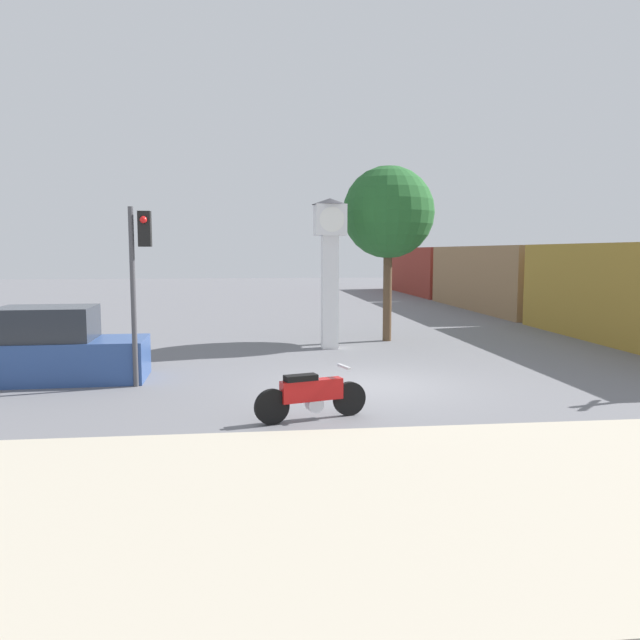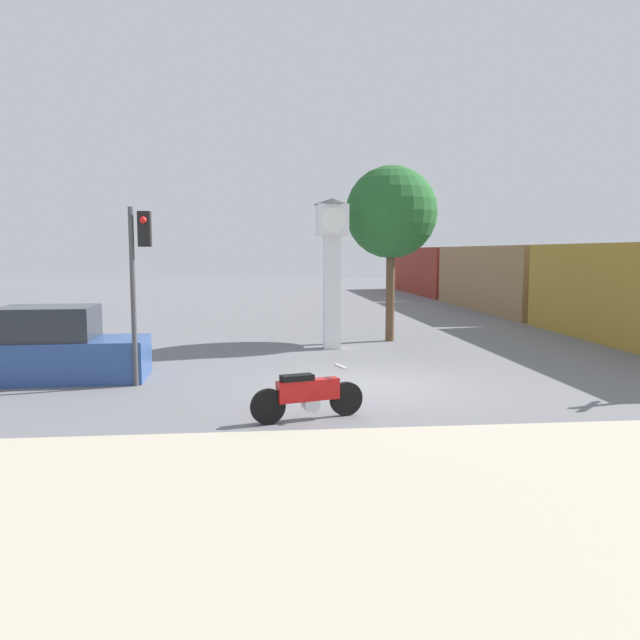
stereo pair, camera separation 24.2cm
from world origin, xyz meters
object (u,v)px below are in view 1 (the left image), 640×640
motorcycle (311,395)px  freight_train (493,278)px  street_tree (388,213)px  parked_car (54,350)px  traffic_light (139,264)px  clock_tower (330,250)px

motorcycle → freight_train: bearing=43.3°
street_tree → parked_car: 11.70m
motorcycle → traffic_light: bearing=120.1°
traffic_light → street_tree: bearing=42.4°
freight_train → street_tree: 14.07m
street_tree → parked_car: (-9.49, -5.77, -3.68)m
freight_train → parked_car: (-17.78, -16.81, -0.95)m
freight_train → street_tree: street_tree is taller
motorcycle → freight_train: 24.24m
clock_tower → traffic_light: size_ratio=1.16×
freight_train → street_tree: size_ratio=6.44×
motorcycle → traffic_light: 5.45m
clock_tower → traffic_light: (-5.07, -5.18, -0.33)m
freight_train → motorcycle: bearing=-119.7°
clock_tower → street_tree: (2.22, 1.47, 1.27)m
motorcycle → street_tree: bearing=52.7°
clock_tower → freight_train: size_ratio=0.12×
freight_train → parked_car: bearing=-136.6°
clock_tower → parked_car: 8.79m
motorcycle → street_tree: street_tree is taller
freight_train → traffic_light: traffic_light is taller
traffic_light → motorcycle: bearing=-42.9°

